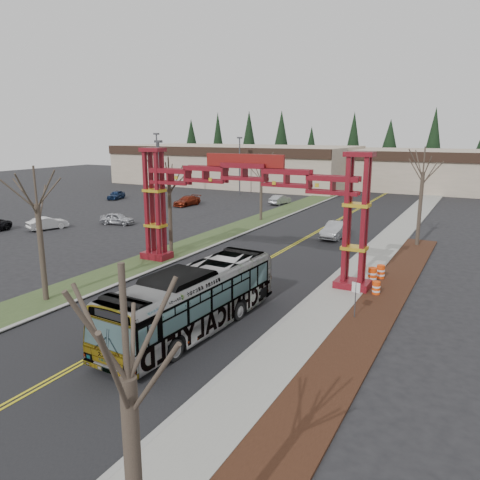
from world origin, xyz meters
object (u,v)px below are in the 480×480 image
Objects in this scene: retail_building_east at (457,171)px; parked_car_far_a at (280,200)px; bare_tree_right_near at (128,380)px; light_pole_near at (160,178)px; parked_car_near_b at (47,223)px; parked_car_mid_a at (187,201)px; barrel_south at (376,289)px; street_sign at (356,293)px; transit_bus at (194,300)px; barrel_north at (381,272)px; light_pole_far at (240,162)px; silver_sedan at (336,230)px; bare_tree_median_near at (37,205)px; parked_car_mid_b at (116,195)px; bare_tree_right_far at (423,173)px; retail_building_west at (236,165)px; parked_car_near_a at (117,219)px; light_pole_mid at (157,160)px; bare_tree_median_mid at (169,183)px; barrel_mid at (372,276)px; gateway_arch at (244,191)px; bare_tree_median_far at (261,172)px.

parked_car_far_a is at bearing -125.15° from retail_building_east.
light_pole_near is at bearing 126.89° from bare_tree_right_near.
parked_car_near_b is 1.02× the size of parked_car_far_a.
parked_car_mid_a is 40.56m from barrel_south.
street_sign is (-0.57, 18.67, -4.29)m from bare_tree_right_near.
barrel_north is at bearing 66.28° from transit_bus.
parked_car_near_b is at bearing -144.79° from light_pole_near.
transit_bus is 12.20m from barrel_south.
light_pole_near is 0.99× the size of light_pole_far.
light_pole_near is at bearing -61.74° from parked_car_mid_a.
light_pole_near reaches higher than silver_sedan.
silver_sedan is 27.98m from bare_tree_median_near.
light_pole_far reaches higher than parked_car_mid_b.
street_sign reaches higher than parked_car_far_a.
parked_car_mid_b is 0.44× the size of bare_tree_right_far.
bare_tree_right_far is 8.44× the size of barrel_north.
retail_building_west is at bearing 135.55° from bare_tree_right_far.
parked_car_far_a is at bearing 122.31° from barrel_south.
parked_car_near_a is 0.39× the size of light_pole_mid.
parked_car_far_a is 0.49× the size of bare_tree_median_mid.
street_sign is (25.33, -15.85, -3.84)m from light_pole_near.
light_pole_near reaches higher than parked_car_mid_b.
bare_tree_median_near is 7.36× the size of barrel_mid.
gateway_arch is 3.91× the size of parked_car_mid_a.
gateway_arch reaches higher than bare_tree_median_mid.
silver_sedan is 1.24× the size of parked_car_mid_b.
parked_car_mid_b is at bearing -135.09° from light_pole_far.
transit_bus is 54.98m from light_pole_far.
retail_building_west is 17.27m from light_pole_far.
light_pole_mid is at bearing 132.84° from transit_bus.
parked_car_near_b is at bearing -121.62° from retail_building_east.
gateway_arch reaches higher than transit_bus.
silver_sedan is at bearing -25.55° from bare_tree_median_far.
light_pole_mid reaches higher than bare_tree_right_near.
light_pole_far is (4.35, 35.07, 4.73)m from parked_car_near_b.
parked_car_near_b is 0.88× the size of parked_car_mid_a.
gateway_arch reaches higher than street_sign.
gateway_arch reaches higher than bare_tree_median_far.
parked_car_far_a is at bearing -34.28° from light_pole_far.
street_sign is at bearing 18.96° from bare_tree_median_near.
retail_building_west is 70.89m from street_sign.
silver_sedan is 0.54× the size of bare_tree_right_far.
parked_car_far_a is 22.25m from light_pole_near.
parked_car_far_a is 38.62m from barrel_south.
retail_building_east is at bearing 89.21° from barrel_north.
bare_tree_right_far is (35.64, 10.65, 5.93)m from parked_car_near_b.
retail_building_east is at bearing 90.00° from bare_tree_right_near.
street_sign is (44.81, -30.00, 0.86)m from parked_car_mid_b.
bare_tree_median_far is 25.43m from light_pole_mid.
gateway_arch is 1.95× the size of light_pole_far.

